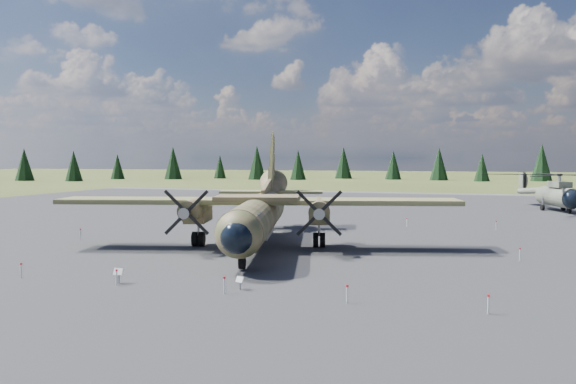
# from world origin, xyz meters

# --- Properties ---
(ground) EXTENTS (500.00, 500.00, 0.00)m
(ground) POSITION_xyz_m (0.00, 0.00, 0.00)
(ground) COLOR #545C28
(ground) RESTS_ON ground
(apron) EXTENTS (120.00, 120.00, 0.04)m
(apron) POSITION_xyz_m (0.00, 10.00, 0.00)
(apron) COLOR #5A5B5F
(apron) RESTS_ON ground
(transport_plane) EXTENTS (28.85, 25.84, 9.56)m
(transport_plane) POSITION_xyz_m (-1.52, 1.06, 2.75)
(transport_plane) COLOR #3A4224
(transport_plane) RESTS_ON ground
(helicopter_near) EXTENTS (22.79, 23.36, 4.63)m
(helicopter_near) POSITION_xyz_m (24.26, 37.36, 3.29)
(helicopter_near) COLOR #69695B
(helicopter_near) RESTS_ON ground
(info_placard_left) EXTENTS (0.53, 0.24, 0.81)m
(info_placard_left) POSITION_xyz_m (-4.20, -13.05, 0.54)
(info_placard_left) COLOR gray
(info_placard_left) RESTS_ON ground
(info_placard_right) EXTENTS (0.46, 0.31, 0.67)m
(info_placard_right) POSITION_xyz_m (2.39, -12.48, 0.45)
(info_placard_right) COLOR gray
(info_placard_right) RESTS_ON ground
(barrier_fence) EXTENTS (33.12, 29.62, 0.85)m
(barrier_fence) POSITION_xyz_m (-0.46, -0.08, 0.51)
(barrier_fence) COLOR silver
(barrier_fence) RESTS_ON ground
(treeline) EXTENTS (289.64, 286.62, 10.94)m
(treeline) POSITION_xyz_m (1.22, 4.14, 4.75)
(treeline) COLOR black
(treeline) RESTS_ON ground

